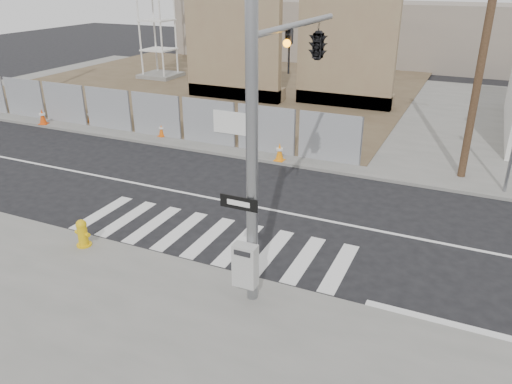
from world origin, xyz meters
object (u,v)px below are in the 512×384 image
at_px(fire_hydrant, 82,233).
at_px(traffic_cone_a, 42,117).
at_px(signal_pole, 298,80).
at_px(traffic_cone_d, 280,152).
at_px(traffic_cone_c, 161,130).
at_px(traffic_cone_b, 90,116).

bearing_deg(fire_hydrant, traffic_cone_a, 154.44).
height_order(signal_pole, traffic_cone_d, signal_pole).
distance_m(signal_pole, traffic_cone_d, 8.14).
distance_m(traffic_cone_a, traffic_cone_c, 6.73).
relative_size(traffic_cone_a, traffic_cone_c, 1.28).
height_order(fire_hydrant, traffic_cone_d, fire_hydrant).
bearing_deg(traffic_cone_b, traffic_cone_c, -5.31).
relative_size(fire_hydrant, traffic_cone_c, 1.29).
bearing_deg(traffic_cone_b, fire_hydrant, -49.46).
bearing_deg(traffic_cone_a, fire_hydrant, -39.75).
distance_m(fire_hydrant, traffic_cone_b, 13.13).
xyz_separation_m(signal_pole, traffic_cone_c, (-9.25, 7.04, -4.35)).
height_order(traffic_cone_a, traffic_cone_b, traffic_cone_a).
bearing_deg(traffic_cone_a, signal_pole, -21.47).
bearing_deg(signal_pole, traffic_cone_a, 158.53).
height_order(traffic_cone_a, traffic_cone_c, traffic_cone_a).
height_order(fire_hydrant, traffic_cone_c, fire_hydrant).
bearing_deg(traffic_cone_d, traffic_cone_c, 172.98).
xyz_separation_m(fire_hydrant, traffic_cone_b, (-8.54, 9.98, -0.07)).
distance_m(signal_pole, fire_hydrant, 7.31).
bearing_deg(traffic_cone_a, traffic_cone_c, 6.63).
height_order(signal_pole, traffic_cone_a, signal_pole).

